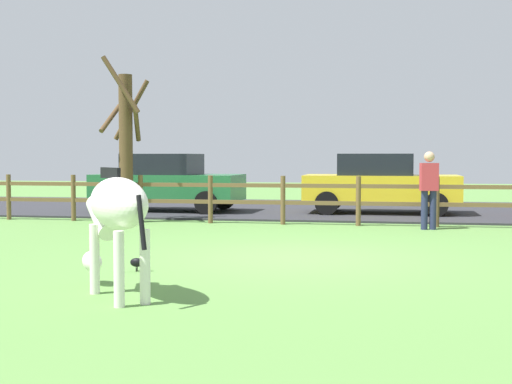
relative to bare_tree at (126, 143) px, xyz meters
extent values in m
plane|color=#5B8C42|center=(4.53, -4.80, -1.86)|extent=(60.00, 60.00, 0.00)
cube|color=#2D2D33|center=(4.53, 4.50, -1.83)|extent=(28.00, 7.40, 0.05)
cylinder|color=brown|center=(-3.10, 0.20, -1.31)|extent=(0.11, 0.11, 1.10)
cylinder|color=brown|center=(-1.41, 0.20, -1.31)|extent=(0.11, 0.11, 1.10)
cylinder|color=brown|center=(0.28, 0.20, -1.31)|extent=(0.11, 0.11, 1.10)
cylinder|color=brown|center=(1.96, 0.20, -1.31)|extent=(0.11, 0.11, 1.10)
cylinder|color=brown|center=(3.65, 0.20, -1.31)|extent=(0.11, 0.11, 1.10)
cylinder|color=brown|center=(5.34, 0.20, -1.31)|extent=(0.11, 0.11, 1.10)
cylinder|color=brown|center=(7.02, 0.20, -1.31)|extent=(0.11, 0.11, 1.10)
cube|color=brown|center=(4.49, 0.20, -1.36)|extent=(21.92, 0.06, 0.09)
cube|color=brown|center=(4.49, 0.20, -0.98)|extent=(21.92, 0.06, 0.09)
cylinder|color=#513A23|center=(0.00, -0.01, -0.15)|extent=(0.31, 0.31, 3.42)
cylinder|color=#513A23|center=(-0.39, 0.06, 0.57)|extent=(0.25, 0.88, 0.72)
cylinder|color=#513A23|center=(0.04, -0.40, 1.29)|extent=(0.89, 0.20, 1.31)
cylinder|color=#513A23|center=(0.00, 0.39, 0.78)|extent=(0.89, 0.13, 1.43)
cylinder|color=#513A23|center=(0.25, 0.05, 0.44)|extent=(0.23, 0.61, 0.83)
ellipsoid|color=white|center=(3.05, -8.14, -0.83)|extent=(1.18, 1.25, 0.56)
cylinder|color=white|center=(2.68, -7.93, -1.47)|extent=(0.11, 0.11, 0.78)
cylinder|color=white|center=(2.89, -7.74, -1.47)|extent=(0.11, 0.11, 0.78)
cylinder|color=white|center=(3.21, -8.53, -1.47)|extent=(0.11, 0.11, 0.78)
cylinder|color=white|center=(3.42, -8.35, -1.47)|extent=(0.11, 0.11, 0.78)
cylinder|color=white|center=(2.71, -7.74, -1.01)|extent=(0.57, 0.60, 0.51)
ellipsoid|color=white|center=(2.43, -7.42, -1.58)|extent=(0.44, 0.46, 0.24)
cube|color=black|center=(2.89, -7.95, -0.51)|extent=(0.40, 0.45, 0.12)
cylinder|color=black|center=(3.49, -8.64, -0.98)|extent=(0.16, 0.18, 0.54)
cylinder|color=black|center=(2.62, -6.41, -1.83)|extent=(0.01, 0.01, 0.06)
cylinder|color=black|center=(2.62, -6.45, -1.83)|extent=(0.01, 0.01, 0.06)
ellipsoid|color=black|center=(2.62, -6.43, -1.74)|extent=(0.18, 0.10, 0.12)
sphere|color=black|center=(2.71, -6.43, -1.69)|extent=(0.07, 0.07, 0.07)
cube|color=#236B38|center=(0.09, 2.90, -1.16)|extent=(4.07, 1.88, 0.70)
cube|color=black|center=(-0.06, 2.91, -0.53)|extent=(1.97, 1.65, 0.56)
cylinder|color=black|center=(1.47, 3.69, -1.51)|extent=(0.61, 0.21, 0.60)
cylinder|color=black|center=(1.40, 1.99, -1.51)|extent=(0.61, 0.21, 0.60)
cylinder|color=black|center=(-1.23, 3.81, -1.51)|extent=(0.61, 0.21, 0.60)
cylinder|color=black|center=(-1.30, 2.11, -1.51)|extent=(0.61, 0.21, 0.60)
cube|color=yellow|center=(5.83, 3.18, -1.16)|extent=(4.02, 1.74, 0.70)
cube|color=black|center=(5.68, 3.19, -0.53)|extent=(1.91, 1.58, 0.56)
cylinder|color=black|center=(7.19, 4.02, -1.51)|extent=(0.60, 0.19, 0.60)
cylinder|color=black|center=(7.17, 2.32, -1.51)|extent=(0.60, 0.19, 0.60)
cylinder|color=black|center=(4.49, 4.05, -1.51)|extent=(0.60, 0.19, 0.60)
cylinder|color=black|center=(4.47, 2.35, -1.51)|extent=(0.60, 0.19, 0.60)
cylinder|color=#232847|center=(6.73, -0.34, -1.45)|extent=(0.14, 0.14, 0.82)
cylinder|color=#232847|center=(6.90, -0.32, -1.45)|extent=(0.14, 0.14, 0.82)
cube|color=#B7333D|center=(6.81, -0.33, -0.75)|extent=(0.39, 0.27, 0.58)
sphere|color=tan|center=(6.81, -0.33, -0.33)|extent=(0.22, 0.22, 0.22)
camera|label=1|loc=(5.82, -15.05, -0.33)|focal=47.99mm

